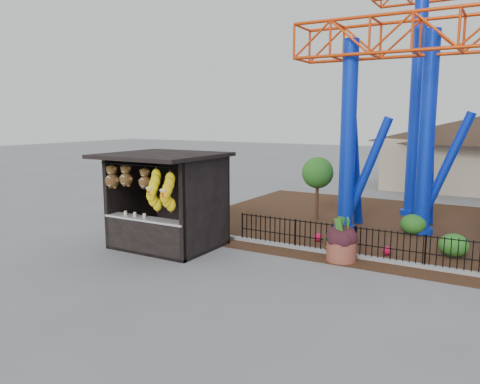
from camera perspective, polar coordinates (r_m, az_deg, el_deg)
The scene contains 10 objects.
ground at distance 13.35m, azimuth -1.74°, elevation -9.54°, with size 120.00×120.00×0.00m, color slate.
mulch_bed at distance 19.38m, azimuth 21.53°, elevation -4.24°, with size 18.00×12.00×0.02m, color #331E11.
curb at distance 14.60m, azimuth 18.42°, elevation -8.13°, with size 18.00×0.18×0.12m, color gray.
prize_booth at distance 15.41m, azimuth -9.38°, elevation -1.28°, with size 3.50×3.40×3.12m.
picket_fence at distance 14.34m, azimuth 22.05°, elevation -6.81°, with size 12.20×0.06×1.00m, color black, non-canonical shape.
roller_coaster at distance 19.13m, azimuth 26.21°, elevation 14.72°, with size 11.00×6.37×10.82m.
terracotta_planter at distance 14.44m, azimuth 12.25°, elevation -7.05°, with size 0.90×0.90×0.61m, color brown.
planter_foliage at distance 14.28m, azimuth 12.33°, elevation -4.65°, with size 0.70×0.70×0.64m, color black.
potted_plant at distance 14.65m, azimuth 11.53°, elevation -6.28°, with size 0.77×0.66×0.85m, color #2D5E1B.
landscaping at distance 16.82m, azimuth 23.43°, elevation -5.19°, with size 8.10×3.87×0.74m.
Camera 1 is at (6.74, -10.71, 4.27)m, focal length 35.00 mm.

